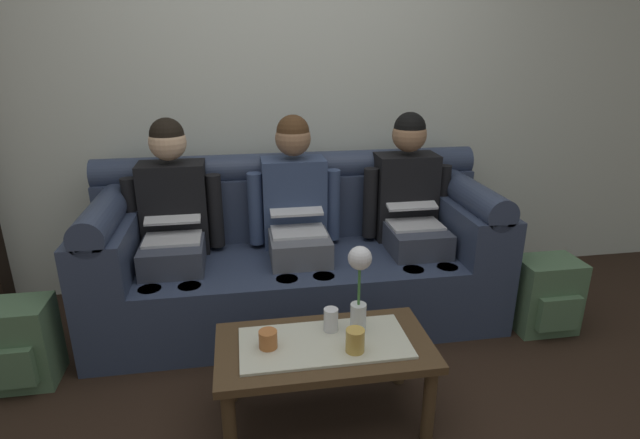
{
  "coord_description": "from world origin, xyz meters",
  "views": [
    {
      "loc": [
        -0.32,
        -1.63,
        1.62
      ],
      "look_at": [
        0.08,
        0.81,
        0.74
      ],
      "focal_mm": 28.11,
      "sensor_mm": 36.0,
      "label": 1
    }
  ],
  "objects_px": {
    "couch": "(297,257)",
    "coffee_table": "(324,354)",
    "person_left": "(173,219)",
    "backpack_left": "(17,345)",
    "backpack_right": "(546,296)",
    "person_middle": "(296,213)",
    "person_right": "(410,206)",
    "cup_near_right": "(331,320)",
    "cup_near_left": "(268,339)",
    "cup_far_center": "(355,340)",
    "flower_vase": "(359,281)"
  },
  "relations": [
    {
      "from": "coffee_table",
      "to": "cup_near_right",
      "type": "distance_m",
      "value": 0.15
    },
    {
      "from": "flower_vase",
      "to": "backpack_right",
      "type": "distance_m",
      "value": 1.4
    },
    {
      "from": "person_middle",
      "to": "cup_near_left",
      "type": "xyz_separation_m",
      "value": [
        -0.24,
        -0.98,
        -0.22
      ]
    },
    {
      "from": "coffee_table",
      "to": "cup_far_center",
      "type": "relative_size",
      "value": 9.29
    },
    {
      "from": "person_middle",
      "to": "backpack_left",
      "type": "xyz_separation_m",
      "value": [
        -1.44,
        -0.48,
        -0.45
      ]
    },
    {
      "from": "couch",
      "to": "person_right",
      "type": "relative_size",
      "value": 1.94
    },
    {
      "from": "couch",
      "to": "coffee_table",
      "type": "distance_m",
      "value": 0.98
    },
    {
      "from": "person_left",
      "to": "backpack_right",
      "type": "xyz_separation_m",
      "value": [
        2.12,
        -0.45,
        -0.44
      ]
    },
    {
      "from": "person_right",
      "to": "cup_far_center",
      "type": "relative_size",
      "value": 12.21
    },
    {
      "from": "person_middle",
      "to": "coffee_table",
      "type": "bearing_deg",
      "value": -90.0
    },
    {
      "from": "couch",
      "to": "person_right",
      "type": "distance_m",
      "value": 0.77
    },
    {
      "from": "couch",
      "to": "cup_near_left",
      "type": "xyz_separation_m",
      "value": [
        -0.24,
        -0.99,
        0.07
      ]
    },
    {
      "from": "coffee_table",
      "to": "backpack_right",
      "type": "height_order",
      "value": "backpack_right"
    },
    {
      "from": "couch",
      "to": "cup_near_left",
      "type": "distance_m",
      "value": 1.02
    },
    {
      "from": "cup_near_right",
      "to": "cup_near_left",
      "type": "bearing_deg",
      "value": -163.05
    },
    {
      "from": "couch",
      "to": "coffee_table",
      "type": "relative_size",
      "value": 2.55
    },
    {
      "from": "couch",
      "to": "person_middle",
      "type": "relative_size",
      "value": 1.94
    },
    {
      "from": "backpack_left",
      "to": "backpack_right",
      "type": "distance_m",
      "value": 2.85
    },
    {
      "from": "coffee_table",
      "to": "backpack_right",
      "type": "distance_m",
      "value": 1.51
    },
    {
      "from": "cup_near_right",
      "to": "cup_far_center",
      "type": "bearing_deg",
      "value": -68.11
    },
    {
      "from": "couch",
      "to": "backpack_right",
      "type": "bearing_deg",
      "value": -17.68
    },
    {
      "from": "coffee_table",
      "to": "backpack_right",
      "type": "relative_size",
      "value": 2.12
    },
    {
      "from": "person_middle",
      "to": "cup_near_right",
      "type": "height_order",
      "value": "person_middle"
    },
    {
      "from": "cup_far_center",
      "to": "person_right",
      "type": "bearing_deg",
      "value": 60.86
    },
    {
      "from": "person_right",
      "to": "cup_far_center",
      "type": "distance_m",
      "value": 1.24
    },
    {
      "from": "cup_near_left",
      "to": "backpack_left",
      "type": "bearing_deg",
      "value": 157.42
    },
    {
      "from": "cup_near_left",
      "to": "backpack_right",
      "type": "distance_m",
      "value": 1.75
    },
    {
      "from": "person_left",
      "to": "backpack_left",
      "type": "xyz_separation_m",
      "value": [
        -0.74,
        -0.48,
        -0.45
      ]
    },
    {
      "from": "person_right",
      "to": "coffee_table",
      "type": "xyz_separation_m",
      "value": [
        -0.71,
        -0.98,
        -0.32
      ]
    },
    {
      "from": "backpack_left",
      "to": "person_left",
      "type": "bearing_deg",
      "value": 33.13
    },
    {
      "from": "coffee_table",
      "to": "cup_near_right",
      "type": "relative_size",
      "value": 8.79
    },
    {
      "from": "cup_far_center",
      "to": "backpack_right",
      "type": "relative_size",
      "value": 0.23
    },
    {
      "from": "person_middle",
      "to": "cup_near_right",
      "type": "bearing_deg",
      "value": -87.17
    },
    {
      "from": "cup_near_right",
      "to": "backpack_right",
      "type": "relative_size",
      "value": 0.24
    },
    {
      "from": "person_right",
      "to": "cup_far_center",
      "type": "xyz_separation_m",
      "value": [
        -0.6,
        -1.07,
        -0.21
      ]
    },
    {
      "from": "cup_near_right",
      "to": "coffee_table",
      "type": "bearing_deg",
      "value": -117.55
    },
    {
      "from": "flower_vase",
      "to": "cup_near_left",
      "type": "distance_m",
      "value": 0.46
    },
    {
      "from": "person_right",
      "to": "backpack_right",
      "type": "bearing_deg",
      "value": -32.42
    },
    {
      "from": "flower_vase",
      "to": "cup_near_right",
      "type": "xyz_separation_m",
      "value": [
        -0.12,
        0.03,
        -0.19
      ]
    },
    {
      "from": "cup_near_left",
      "to": "backpack_left",
      "type": "height_order",
      "value": "cup_near_left"
    },
    {
      "from": "person_right",
      "to": "backpack_right",
      "type": "distance_m",
      "value": 0.94
    },
    {
      "from": "person_middle",
      "to": "cup_far_center",
      "type": "xyz_separation_m",
      "value": [
        0.11,
        -1.07,
        -0.21
      ]
    },
    {
      "from": "coffee_table",
      "to": "cup_near_right",
      "type": "bearing_deg",
      "value": 62.45
    },
    {
      "from": "flower_vase",
      "to": "cup_near_left",
      "type": "bearing_deg",
      "value": -171.38
    },
    {
      "from": "person_right",
      "to": "cup_far_center",
      "type": "height_order",
      "value": "person_right"
    },
    {
      "from": "couch",
      "to": "cup_far_center",
      "type": "xyz_separation_m",
      "value": [
        0.11,
        -1.07,
        0.08
      ]
    },
    {
      "from": "cup_near_right",
      "to": "backpack_left",
      "type": "relative_size",
      "value": 0.24
    },
    {
      "from": "couch",
      "to": "cup_near_left",
      "type": "relative_size",
      "value": 30.38
    },
    {
      "from": "person_right",
      "to": "coffee_table",
      "type": "distance_m",
      "value": 1.25
    },
    {
      "from": "person_middle",
      "to": "person_right",
      "type": "height_order",
      "value": "same"
    }
  ]
}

